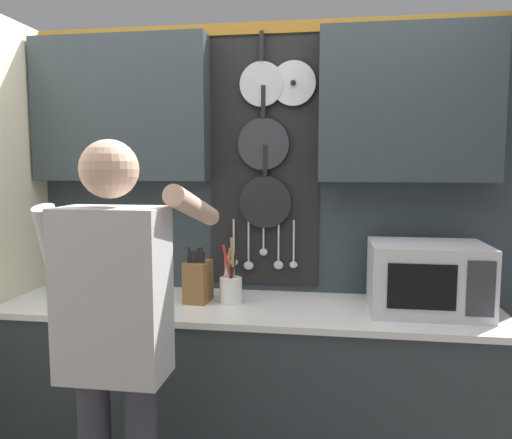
% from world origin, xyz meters
% --- Properties ---
extents(base_cabinet_counter, '(2.40, 0.62, 0.92)m').
position_xyz_m(base_cabinet_counter, '(0.00, -0.00, 0.46)').
color(base_cabinet_counter, '#2D383D').
rests_on(base_cabinet_counter, ground_plane).
extents(back_wall_unit, '(2.97, 0.20, 2.33)m').
position_xyz_m(back_wall_unit, '(-0.00, 0.27, 1.49)').
color(back_wall_unit, '#2D383D').
rests_on(back_wall_unit, ground_plane).
extents(microwave, '(0.52, 0.39, 0.32)m').
position_xyz_m(microwave, '(0.84, 0.02, 1.08)').
color(microwave, silver).
rests_on(microwave, base_cabinet_counter).
extents(knife_block, '(0.12, 0.16, 0.28)m').
position_xyz_m(knife_block, '(-0.25, 0.02, 1.03)').
color(knife_block, brown).
rests_on(knife_block, base_cabinet_counter).
extents(utensil_crock, '(0.11, 0.11, 0.33)m').
position_xyz_m(utensil_crock, '(-0.09, 0.02, 1.00)').
color(utensil_crock, white).
rests_on(utensil_crock, base_cabinet_counter).
extents(person, '(0.54, 0.66, 1.69)m').
position_xyz_m(person, '(-0.37, -0.67, 1.01)').
color(person, '#383842').
rests_on(person, ground_plane).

